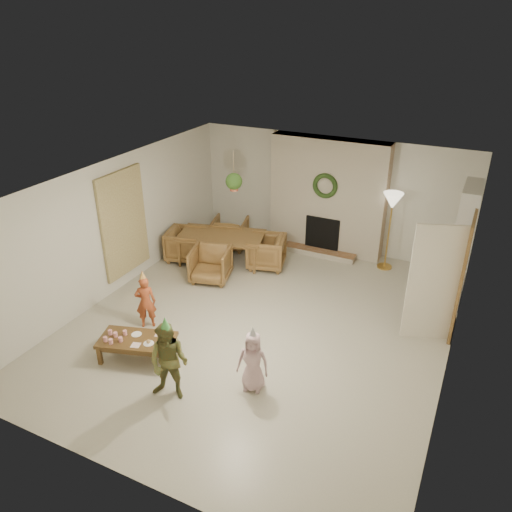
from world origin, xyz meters
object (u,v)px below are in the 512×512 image
Objects in this scene: dining_chair_far at (230,233)px; dining_chair_left at (186,245)px; child_red at (146,302)px; child_pink at (253,362)px; coffee_table_top at (137,340)px; child_plaid at (169,362)px; dining_chair_right at (266,252)px; dining_table at (221,249)px; dining_chair_near at (211,264)px.

dining_chair_far is 1.00× the size of dining_chair_left.
child_pink is at bearing 130.68° from child_red.
coffee_table_top is 0.98× the size of child_plaid.
dining_chair_right reaches higher than coffee_table_top.
child_red is at bearing 100.71° from coffee_table_top.
child_plaid is (1.59, -4.62, 0.24)m from dining_chair_far.
child_pink is (0.95, 0.64, -0.12)m from child_plaid.
child_red is at bearing -103.44° from dining_table.
child_pink is (3.09, -3.03, 0.12)m from dining_chair_left.
dining_table is 3.99m from child_pink.
child_red reaches higher than dining_chair_right.
dining_chair_left is at bearing -106.18° from child_red.
child_red is at bearing 126.62° from child_plaid.
dining_chair_right is 0.80× the size of child_red.
dining_table is 2.34× the size of dining_chair_left.
dining_chair_far is at bearing -120.35° from child_red.
dining_table is at bearing 113.96° from child_pink.
child_pink reaches higher than dining_chair_left.
coffee_table_top is at bearing 172.78° from child_pink.
child_plaid reaches higher than dining_table.
child_plaid is at bearing -84.58° from dining_table.
dining_chair_right is (1.13, -0.51, 0.00)m from dining_chair_far.
dining_chair_left is at bearing 45.00° from dining_chair_far.
dining_chair_left is 3.41m from coffee_table_top.
child_red reaches higher than coffee_table_top.
dining_chair_far is (-0.19, 0.75, 0.03)m from dining_table.
child_plaid reaches higher than child_red.
child_red is 1.02× the size of child_pink.
child_pink reaches higher than dining_chair_near.
dining_chair_near is 1.00× the size of dining_chair_right.
dining_chair_far is 1.24m from dining_chair_right.
child_red reaches higher than dining_chair_left.
dining_chair_right is (0.94, 0.24, 0.03)m from dining_table.
child_red reaches higher than child_pink.
dining_table is 0.97m from dining_chair_right.
coffee_table_top is (1.20, -3.19, -0.02)m from dining_chair_left.
child_plaid is at bearing -8.10° from dining_chair_right.
dining_table is at bearing -123.42° from child_red.
dining_table is 0.78m from dining_chair_far.
dining_chair_far is at bearing 110.49° from child_pink.
coffee_table_top is (-0.49, -3.63, -0.02)m from dining_chair_right.
coffee_table_top is (0.64, -4.14, -0.02)m from dining_chair_far.
child_plaid reaches higher than child_pink.
dining_chair_left reaches higher than coffee_table_top.
dining_table is 1.54× the size of coffee_table_top.
dining_chair_far is at bearing -45.00° from dining_chair_left.
dining_chair_right is 0.82× the size of child_pink.
dining_chair_far is 3.38m from child_red.
child_plaid is at bearing -157.96° from child_pink.
dining_chair_left reaches higher than dining_table.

